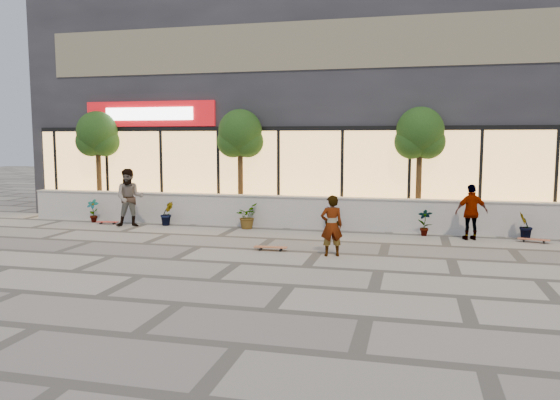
% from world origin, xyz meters
% --- Properties ---
extents(ground, '(80.00, 80.00, 0.00)m').
position_xyz_m(ground, '(0.00, 0.00, 0.00)').
color(ground, '#9C9587').
rests_on(ground, ground).
extents(planter_wall, '(22.00, 0.42, 1.04)m').
position_xyz_m(planter_wall, '(0.00, 7.00, 0.52)').
color(planter_wall, silver).
rests_on(planter_wall, ground).
extents(retail_building, '(24.00, 9.17, 8.50)m').
position_xyz_m(retail_building, '(-0.00, 12.49, 4.25)').
color(retail_building, '#232328').
rests_on(retail_building, ground).
extents(shrub_a, '(0.43, 0.29, 0.81)m').
position_xyz_m(shrub_a, '(-8.50, 6.45, 0.41)').
color(shrub_a, '#1B3B12').
rests_on(shrub_a, ground).
extents(shrub_b, '(0.57, 0.57, 0.81)m').
position_xyz_m(shrub_b, '(-5.70, 6.45, 0.41)').
color(shrub_b, '#1B3B12').
rests_on(shrub_b, ground).
extents(shrub_c, '(0.68, 0.77, 0.81)m').
position_xyz_m(shrub_c, '(-2.90, 6.45, 0.41)').
color(shrub_c, '#1B3B12').
rests_on(shrub_c, ground).
extents(shrub_d, '(0.64, 0.64, 0.81)m').
position_xyz_m(shrub_d, '(-0.10, 6.45, 0.41)').
color(shrub_d, '#1B3B12').
rests_on(shrub_d, ground).
extents(shrub_e, '(0.46, 0.35, 0.81)m').
position_xyz_m(shrub_e, '(2.70, 6.45, 0.41)').
color(shrub_e, '#1B3B12').
rests_on(shrub_e, ground).
extents(shrub_f, '(0.55, 0.57, 0.81)m').
position_xyz_m(shrub_f, '(5.50, 6.45, 0.41)').
color(shrub_f, '#1B3B12').
rests_on(shrub_f, ground).
extents(tree_west, '(1.60, 1.50, 3.92)m').
position_xyz_m(tree_west, '(-9.00, 7.70, 2.99)').
color(tree_west, '#443018').
rests_on(tree_west, ground).
extents(tree_midwest, '(1.60, 1.50, 3.92)m').
position_xyz_m(tree_midwest, '(-3.50, 7.70, 2.99)').
color(tree_midwest, '#443018').
rests_on(tree_midwest, ground).
extents(tree_mideast, '(1.60, 1.50, 3.92)m').
position_xyz_m(tree_mideast, '(2.50, 7.70, 2.99)').
color(tree_mideast, '#443018').
rests_on(tree_mideast, ground).
extents(skater_center, '(0.64, 0.52, 1.53)m').
position_xyz_m(skater_center, '(0.39, 2.94, 0.76)').
color(skater_center, white).
rests_on(skater_center, ground).
extents(skater_left, '(1.14, 1.03, 1.93)m').
position_xyz_m(skater_left, '(-6.78, 5.92, 0.96)').
color(skater_left, tan).
rests_on(skater_left, ground).
extents(skater_right_near, '(1.02, 0.64, 1.61)m').
position_xyz_m(skater_right_near, '(3.98, 6.07, 0.81)').
color(skater_right_near, white).
rests_on(skater_right_near, ground).
extents(skateboard_center, '(0.88, 0.27, 0.11)m').
position_xyz_m(skateboard_center, '(-1.24, 3.21, 0.09)').
color(skateboard_center, '#955131').
rests_on(skateboard_center, ground).
extents(skateboard_left, '(0.76, 0.30, 0.09)m').
position_xyz_m(skateboard_left, '(-7.80, 6.20, 0.07)').
color(skateboard_left, red).
rests_on(skateboard_left, ground).
extents(skateboard_right_near, '(0.86, 0.38, 0.10)m').
position_xyz_m(skateboard_right_near, '(5.66, 6.04, 0.08)').
color(skateboard_right_near, '#A15134').
rests_on(skateboard_right_near, ground).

